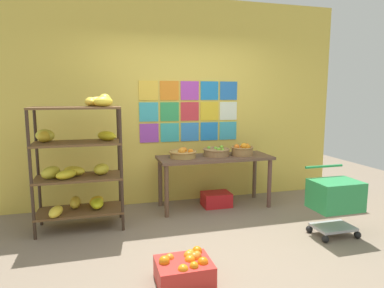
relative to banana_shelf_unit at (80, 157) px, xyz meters
name	(u,v)px	position (x,y,z in m)	size (l,w,h in m)	color
ground	(216,248)	(1.37, -0.99, -0.87)	(9.40, 9.40, 0.00)	#7E6D5A
back_wall_with_art	(178,102)	(1.38, 0.74, 0.63)	(5.09, 0.07, 3.00)	#DEC14D
banana_shelf_unit	(80,157)	(0.00, 0.00, 0.00)	(1.01, 0.58, 1.62)	#37281C
display_table	(215,163)	(1.80, 0.30, -0.23)	(1.62, 0.60, 0.74)	brown
fruit_basket_centre	(216,152)	(1.84, 0.34, -0.07)	(0.39, 0.39, 0.14)	#997146
fruit_basket_back_left	(183,153)	(1.34, 0.31, -0.07)	(0.39, 0.39, 0.16)	#B38D48
fruit_basket_back_right	(242,150)	(2.21, 0.27, -0.05)	(0.33, 0.33, 0.19)	#9E7341
produce_crate_under_table	(216,199)	(1.83, 0.30, -0.77)	(0.40, 0.30, 0.20)	red
orange_crate_foreground	(185,270)	(0.90, -1.52, -0.76)	(0.47, 0.38, 0.25)	red
shopping_cart	(335,198)	(2.79, -1.03, -0.42)	(0.52, 0.44, 0.78)	black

